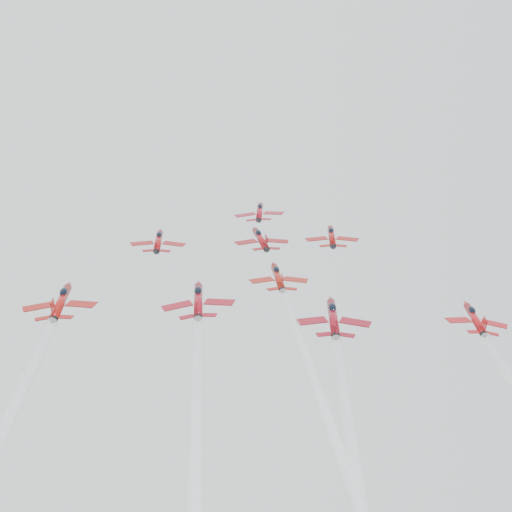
{
  "coord_description": "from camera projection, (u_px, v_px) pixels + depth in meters",
  "views": [
    {
      "loc": [
        -3.65,
        -110.3,
        112.95
      ],
      "look_at": [
        0.0,
        2.0,
        149.75
      ],
      "focal_mm": 50.0,
      "sensor_mm": 36.0,
      "label": 1
    }
  ],
  "objects": [
    {
      "name": "jet_lead",
      "position": [
        259.0,
        211.0,
        143.84
      ],
      "size": [
        10.07,
        12.26,
        9.71
      ],
      "rotation": [
        0.67,
        -0.04,
        -0.11
      ],
      "color": "maroon"
    },
    {
      "name": "jet_row2_left",
      "position": [
        158.0,
        241.0,
        125.5
      ],
      "size": [
        9.71,
        11.82,
        9.37
      ],
      "rotation": [
        0.67,
        -0.01,
        0.04
      ],
      "color": "#9E0F14"
    },
    {
      "name": "jet_row2_center",
      "position": [
        261.0,
        239.0,
        127.7
      ],
      "size": [
        9.87,
        12.02,
        9.52
      ],
      "rotation": [
        0.67,
        -0.1,
        0.13
      ],
      "color": "maroon"
    },
    {
      "name": "jet_row2_right",
      "position": [
        331.0,
        236.0,
        129.86
      ],
      "size": [
        9.78,
        11.9,
        9.43
      ],
      "rotation": [
        0.67,
        0.02,
        -0.08
      ],
      "color": "#9D100F"
    },
    {
      "name": "jet_center",
      "position": [
        303.0,
        450.0,
        68.25
      ],
      "size": [
        9.25,
        80.04,
        63.17
      ],
      "rotation": [
        0.67,
        -0.04,
        0.06
      ],
      "color": "#A01A0F"
    }
  ]
}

